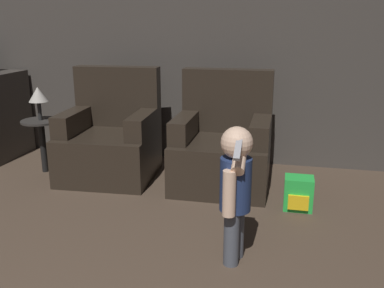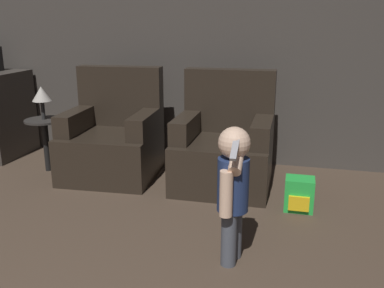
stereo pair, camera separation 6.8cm
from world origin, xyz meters
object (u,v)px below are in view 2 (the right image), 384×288
at_px(armchair_right, 224,148).
at_px(toy_backpack, 299,194).
at_px(armchair_left, 113,140).
at_px(person_toddler, 233,185).
at_px(lamp, 41,95).

distance_m(armchair_right, toy_backpack, 0.82).
bearing_deg(toy_backpack, armchair_right, 148.27).
relative_size(armchair_right, toy_backpack, 3.86).
distance_m(armchair_left, person_toddler, 1.87).
relative_size(armchair_left, armchair_right, 1.00).
bearing_deg(person_toddler, armchair_right, -157.43).
relative_size(armchair_left, person_toddler, 1.18).
height_order(armchair_right, person_toddler, armchair_right).
bearing_deg(armchair_left, toy_backpack, -16.53).
bearing_deg(person_toddler, toy_backpack, 166.01).
height_order(toy_backpack, lamp, lamp).
height_order(person_toddler, toy_backpack, person_toddler).
bearing_deg(armchair_left, person_toddler, -46.94).
bearing_deg(toy_backpack, armchair_left, 166.63).
relative_size(armchair_right, lamp, 3.19).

